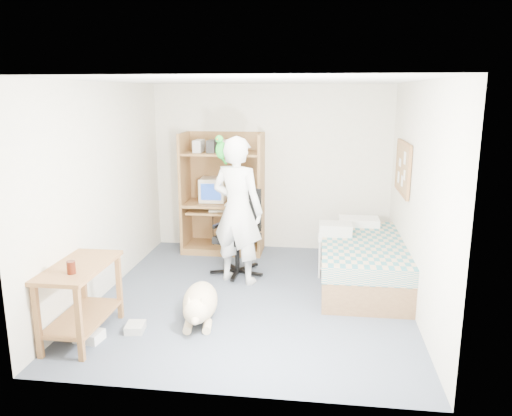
# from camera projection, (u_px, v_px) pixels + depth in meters

# --- Properties ---
(floor) EXTENTS (4.00, 4.00, 0.00)m
(floor) POSITION_uv_depth(u_px,v_px,m) (254.00, 297.00, 5.95)
(floor) COLOR #4A5365
(floor) RESTS_ON ground
(wall_back) EXTENTS (3.60, 0.02, 2.50)m
(wall_back) POSITION_uv_depth(u_px,v_px,m) (271.00, 168.00, 7.60)
(wall_back) COLOR white
(wall_back) RESTS_ON floor
(wall_right) EXTENTS (0.02, 4.00, 2.50)m
(wall_right) POSITION_uv_depth(u_px,v_px,m) (417.00, 198.00, 5.44)
(wall_right) COLOR white
(wall_right) RESTS_ON floor
(wall_left) EXTENTS (0.02, 4.00, 2.50)m
(wall_left) POSITION_uv_depth(u_px,v_px,m) (103.00, 190.00, 5.89)
(wall_left) COLOR white
(wall_left) RESTS_ON floor
(ceiling) EXTENTS (3.60, 4.00, 0.02)m
(ceiling) POSITION_uv_depth(u_px,v_px,m) (254.00, 81.00, 5.38)
(ceiling) COLOR white
(ceiling) RESTS_ON wall_back
(computer_hutch) EXTENTS (1.20, 0.63, 1.80)m
(computer_hutch) POSITION_uv_depth(u_px,v_px,m) (223.00, 198.00, 7.53)
(computer_hutch) COLOR brown
(computer_hutch) RESTS_ON floor
(bed) EXTENTS (1.02, 2.02, 0.66)m
(bed) POSITION_uv_depth(u_px,v_px,m) (362.00, 261.00, 6.31)
(bed) COLOR brown
(bed) RESTS_ON floor
(side_desk) EXTENTS (0.50, 1.00, 0.75)m
(side_desk) POSITION_uv_depth(u_px,v_px,m) (81.00, 290.00, 4.87)
(side_desk) COLOR brown
(side_desk) RESTS_ON floor
(corkboard) EXTENTS (0.04, 0.94, 0.66)m
(corkboard) POSITION_uv_depth(u_px,v_px,m) (403.00, 168.00, 6.27)
(corkboard) COLOR olive
(corkboard) RESTS_ON wall_right
(office_chair) EXTENTS (0.64, 0.65, 1.12)m
(office_chair) POSITION_uv_depth(u_px,v_px,m) (239.00, 244.00, 6.67)
(office_chair) COLOR black
(office_chair) RESTS_ON floor
(person) EXTENTS (0.79, 0.65, 1.87)m
(person) POSITION_uv_depth(u_px,v_px,m) (237.00, 211.00, 6.24)
(person) COLOR white
(person) RESTS_ON floor
(parrot) EXTENTS (0.14, 0.24, 0.38)m
(parrot) POSITION_uv_depth(u_px,v_px,m) (221.00, 148.00, 6.11)
(parrot) COLOR #169822
(parrot) RESTS_ON person
(dog) EXTENTS (0.48, 1.15, 0.43)m
(dog) POSITION_uv_depth(u_px,v_px,m) (200.00, 303.00, 5.31)
(dog) COLOR #D0B38B
(dog) RESTS_ON floor
(printer_cart) EXTENTS (0.44, 0.36, 0.53)m
(printer_cart) POSITION_uv_depth(u_px,v_px,m) (335.00, 249.00, 6.59)
(printer_cart) COLOR silver
(printer_cart) RESTS_ON floor
(printer) EXTENTS (0.42, 0.32, 0.18)m
(printer) POSITION_uv_depth(u_px,v_px,m) (335.00, 230.00, 6.53)
(printer) COLOR beige
(printer) RESTS_ON printer_cart
(crt_monitor) EXTENTS (0.39, 0.41, 0.36)m
(crt_monitor) POSITION_uv_depth(u_px,v_px,m) (213.00, 189.00, 7.53)
(crt_monitor) COLOR beige
(crt_monitor) RESTS_ON computer_hutch
(keyboard) EXTENTS (0.47, 0.23, 0.03)m
(keyboard) POSITION_uv_depth(u_px,v_px,m) (224.00, 210.00, 7.41)
(keyboard) COLOR beige
(keyboard) RESTS_ON computer_hutch
(pencil_cup) EXTENTS (0.08, 0.08, 0.12)m
(pencil_cup) POSITION_uv_depth(u_px,v_px,m) (244.00, 200.00, 7.40)
(pencil_cup) COLOR gold
(pencil_cup) RESTS_ON computer_hutch
(drink_glass) EXTENTS (0.08, 0.08, 0.12)m
(drink_glass) POSITION_uv_depth(u_px,v_px,m) (71.00, 267.00, 4.57)
(drink_glass) COLOR #41150A
(drink_glass) RESTS_ON side_desk
(floor_box_a) EXTENTS (0.28, 0.23, 0.10)m
(floor_box_a) POSITION_uv_depth(u_px,v_px,m) (89.00, 336.00, 4.88)
(floor_box_a) COLOR white
(floor_box_a) RESTS_ON floor
(floor_box_b) EXTENTS (0.21, 0.24, 0.08)m
(floor_box_b) POSITION_uv_depth(u_px,v_px,m) (135.00, 327.00, 5.08)
(floor_box_b) COLOR #B5B5B0
(floor_box_b) RESTS_ON floor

